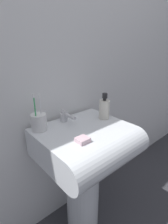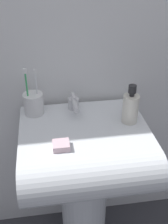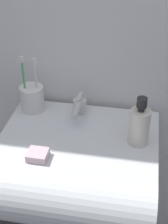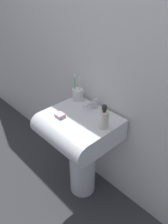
{
  "view_description": "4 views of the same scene",
  "coord_description": "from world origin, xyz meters",
  "views": [
    {
      "loc": [
        -0.59,
        -0.69,
        1.24
      ],
      "look_at": [
        0.03,
        0.02,
        0.87
      ],
      "focal_mm": 28.0,
      "sensor_mm": 36.0,
      "label": 1
    },
    {
      "loc": [
        -0.14,
        -0.93,
        1.44
      ],
      "look_at": [
        0.0,
        0.02,
        0.84
      ],
      "focal_mm": 45.0,
      "sensor_mm": 36.0,
      "label": 2
    },
    {
      "loc": [
        0.18,
        -0.87,
        1.49
      ],
      "look_at": [
        0.02,
        0.01,
        0.88
      ],
      "focal_mm": 55.0,
      "sensor_mm": 36.0,
      "label": 3
    },
    {
      "loc": [
        0.96,
        -0.89,
        1.66
      ],
      "look_at": [
        0.01,
        0.01,
        0.82
      ],
      "focal_mm": 35.0,
      "sensor_mm": 36.0,
      "label": 4
    }
  ],
  "objects": [
    {
      "name": "bar_soap",
      "position": [
        -0.1,
        -0.12,
        0.8
      ],
      "size": [
        0.06,
        0.06,
        0.02
      ],
      "primitive_type": "cube",
      "color": "silver",
      "rests_on": "sink_basin"
    },
    {
      "name": "toothbrush_cup",
      "position": [
        -0.2,
        0.14,
        0.83
      ],
      "size": [
        0.09,
        0.09,
        0.22
      ],
      "color": "white",
      "rests_on": "sink_basin"
    },
    {
      "name": "sink_pedestal",
      "position": [
        0.0,
        0.0,
        0.31
      ],
      "size": [
        0.22,
        0.22,
        0.62
      ],
      "primitive_type": "cylinder",
      "color": "white",
      "rests_on": "ground"
    },
    {
      "name": "faucet",
      "position": [
        -0.02,
        0.13,
        0.82
      ],
      "size": [
        0.05,
        0.14,
        0.07
      ],
      "color": "silver",
      "rests_on": "sink_basin"
    },
    {
      "name": "ground_plane",
      "position": [
        0.0,
        0.0,
        0.0
      ],
      "size": [
        6.0,
        6.0,
        0.0
      ],
      "primitive_type": "plane",
      "color": "#38383D",
      "rests_on": "ground"
    },
    {
      "name": "sink_basin",
      "position": [
        0.0,
        -0.06,
        0.7
      ],
      "size": [
        0.52,
        0.48,
        0.17
      ],
      "color": "white",
      "rests_on": "sink_pedestal"
    },
    {
      "name": "wall_back",
      "position": [
        0.0,
        0.24,
        1.2
      ],
      "size": [
        5.0,
        0.05,
        2.4
      ],
      "primitive_type": "cube",
      "color": "white",
      "rests_on": "ground"
    },
    {
      "name": "soap_bottle",
      "position": [
        0.19,
        0.01,
        0.85
      ],
      "size": [
        0.07,
        0.07,
        0.17
      ],
      "color": "silver",
      "rests_on": "sink_basin"
    }
  ]
}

